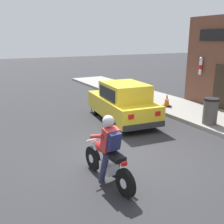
{
  "coord_description": "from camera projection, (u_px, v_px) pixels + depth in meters",
  "views": [
    {
      "loc": [
        -3.63,
        -5.71,
        3.23
      ],
      "look_at": [
        0.24,
        1.34,
        0.95
      ],
      "focal_mm": 42.0,
      "sensor_mm": 36.0,
      "label": 1
    }
  ],
  "objects": [
    {
      "name": "trash_bin",
      "position": [
        210.0,
        111.0,
        9.65
      ],
      "size": [
        0.56,
        0.56,
        0.98
      ],
      "color": "#514C47",
      "rests_on": "sidewalk_curb"
    },
    {
      "name": "car_hatchback",
      "position": [
        122.0,
        103.0,
        10.34
      ],
      "size": [
        2.05,
        3.94,
        1.57
      ],
      "color": "black",
      "rests_on": "ground"
    },
    {
      "name": "traffic_cone",
      "position": [
        167.0,
        100.0,
        12.21
      ],
      "size": [
        0.36,
        0.36,
        0.6
      ],
      "color": "black",
      "rests_on": "sidewalk_curb"
    },
    {
      "name": "sidewalk_curb",
      "position": [
        182.0,
        109.0,
        12.15
      ],
      "size": [
        2.6,
        22.0,
        0.14
      ],
      "primitive_type": "cube",
      "color": "gray",
      "rests_on": "ground"
    },
    {
      "name": "ground_plane",
      "position": [
        127.0,
        157.0,
        7.38
      ],
      "size": [
        80.0,
        80.0,
        0.0
      ],
      "primitive_type": "plane",
      "color": "#2B2B2D"
    },
    {
      "name": "motorcycle_with_rider",
      "position": [
        108.0,
        155.0,
        5.91
      ],
      "size": [
        0.59,
        2.02,
        1.62
      ],
      "color": "black",
      "rests_on": "ground"
    }
  ]
}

